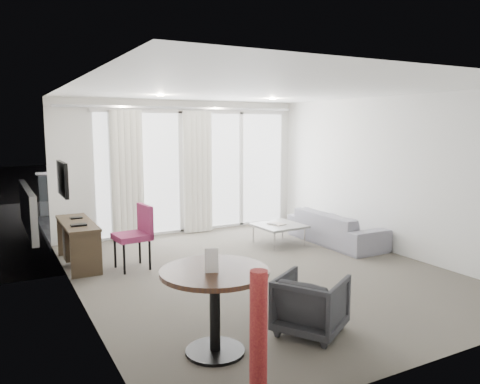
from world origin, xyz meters
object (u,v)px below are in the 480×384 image
round_table (215,312)px  red_lamp (258,340)px  rattan_chair_a (206,197)px  rattan_chair_b (235,191)px  desk (78,243)px  tub_armchair (311,304)px  desk_chair (132,237)px  coffee_table (279,234)px  sofa (336,228)px

round_table → red_lamp: size_ratio=0.94×
rattan_chair_a → rattan_chair_b: bearing=35.9°
desk → rattan_chair_a: rattan_chair_a is taller
desk → tub_armchair: bearing=-64.8°
desk_chair → tub_armchair: size_ratio=1.44×
red_lamp → round_table: bearing=84.8°
desk_chair → coffee_table: (2.71, 0.19, -0.30)m
rattan_chair_b → desk: bearing=-168.4°
rattan_chair_a → rattan_chair_b: size_ratio=0.86×
tub_armchair → sofa: 3.83m
desk_chair → coffee_table: size_ratio=1.19×
tub_armchair → rattan_chair_b: size_ratio=0.73×
red_lamp → tub_armchair: bearing=37.4°
desk_chair → round_table: 2.94m
sofa → desk: bearing=79.3°
desk → rattan_chair_a: bearing=40.6°
desk → red_lamp: bearing=-82.9°
coffee_table → sofa: size_ratio=0.41×
desk → coffee_table: size_ratio=1.78×
sofa → red_lamp: bearing=134.0°
round_table → tub_armchair: size_ratio=1.52×
desk_chair → sofa: bearing=-9.2°
round_table → sofa: (3.69, 2.71, -0.11)m
sofa → rattan_chair_a: 3.90m
desk_chair → coffee_table: bearing=-1.4°
red_lamp → rattan_chair_a: red_lamp is taller
desk_chair → rattan_chair_a: (2.81, 3.57, -0.09)m
desk → round_table: 3.59m
sofa → rattan_chair_b: (0.07, 4.05, 0.16)m
desk_chair → sofa: (3.66, -0.24, -0.19)m
desk → desk_chair: desk_chair is taller
coffee_table → sofa: (0.95, -0.43, 0.11)m
desk → round_table: round_table is taller
desk → sofa: desk is taller
desk → rattan_chair_b: rattan_chair_b is taller
round_table → tub_armchair: (1.05, -0.07, -0.10)m
round_table → desk: bearing=100.3°
sofa → rattan_chair_b: bearing=-0.9°
desk → rattan_chair_b: bearing=36.3°
desk → desk_chair: size_ratio=1.49×
desk_chair → rattan_chair_b: bearing=40.2°
rattan_chair_b → desk_chair: bearing=-159.0°
red_lamp → tub_armchair: size_ratio=1.62×
desk_chair → tub_armchair: bearing=-76.8°
round_table → coffee_table: 4.17m
desk → coffee_table: (3.38, -0.39, -0.15)m
round_table → desk_chair: bearing=89.4°
tub_armchair → rattan_chair_a: (1.79, 6.58, 0.09)m
desk → round_table: (0.64, -3.53, 0.07)m
red_lamp → rattan_chair_a: (2.93, 7.45, -0.15)m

